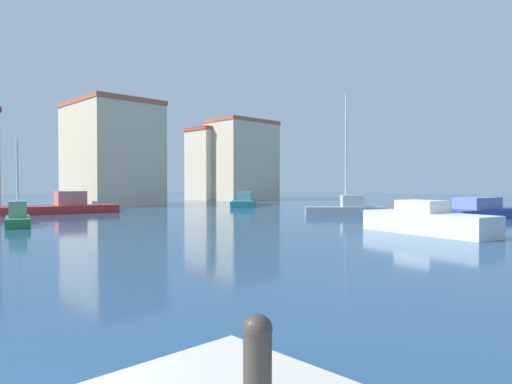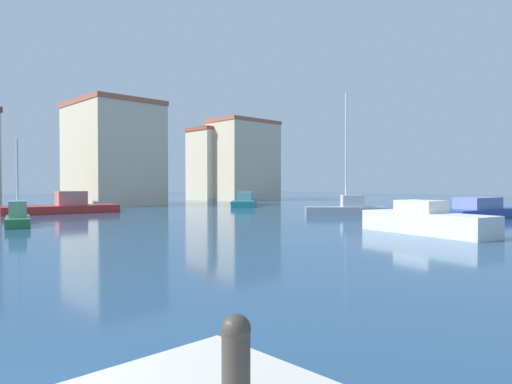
{
  "view_description": "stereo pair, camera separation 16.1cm",
  "coord_description": "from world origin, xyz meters",
  "px_view_note": "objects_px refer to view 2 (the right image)",
  "views": [
    {
      "loc": [
        -0.34,
        -4.47,
        2.41
      ],
      "look_at": [
        22.16,
        18.77,
        1.76
      ],
      "focal_mm": 31.57,
      "sensor_mm": 36.0,
      "label": 1
    },
    {
      "loc": [
        -0.23,
        -4.59,
        2.41
      ],
      "look_at": [
        22.16,
        18.77,
        1.76
      ],
      "focal_mm": 31.57,
      "sensor_mm": 36.0,
      "label": 2
    }
  ],
  "objects_px": {
    "mooring_bollard": "(236,355)",
    "motorboat_teal_mid_harbor": "(245,201)",
    "sailboat_green_inner_mooring": "(18,217)",
    "motorboat_red_center_channel": "(63,207)",
    "motorboat_blue_distant_north": "(480,211)",
    "sailboat_grey_near_pier": "(347,208)",
    "motorboat_white_outer_mooring": "(426,221)"
  },
  "relations": [
    {
      "from": "motorboat_blue_distant_north",
      "to": "motorboat_white_outer_mooring",
      "type": "relative_size",
      "value": 1.22
    },
    {
      "from": "sailboat_green_inner_mooring",
      "to": "motorboat_teal_mid_harbor",
      "type": "distance_m",
      "value": 24.95
    },
    {
      "from": "sailboat_grey_near_pier",
      "to": "motorboat_blue_distant_north",
      "type": "height_order",
      "value": "sailboat_grey_near_pier"
    },
    {
      "from": "sailboat_green_inner_mooring",
      "to": "motorboat_teal_mid_harbor",
      "type": "xyz_separation_m",
      "value": [
        23.87,
        7.23,
        -0.0
      ]
    },
    {
      "from": "sailboat_grey_near_pier",
      "to": "motorboat_teal_mid_harbor",
      "type": "bearing_deg",
      "value": 78.32
    },
    {
      "from": "mooring_bollard",
      "to": "sailboat_green_inner_mooring",
      "type": "height_order",
      "value": "sailboat_green_inner_mooring"
    },
    {
      "from": "motorboat_blue_distant_north",
      "to": "motorboat_teal_mid_harbor",
      "type": "distance_m",
      "value": 23.2
    },
    {
      "from": "mooring_bollard",
      "to": "motorboat_teal_mid_harbor",
      "type": "distance_m",
      "value": 43.97
    },
    {
      "from": "motorboat_blue_distant_north",
      "to": "motorboat_teal_mid_harbor",
      "type": "bearing_deg",
      "value": 91.33
    },
    {
      "from": "motorboat_red_center_channel",
      "to": "motorboat_teal_mid_harbor",
      "type": "bearing_deg",
      "value": -6.29
    },
    {
      "from": "mooring_bollard",
      "to": "sailboat_grey_near_pier",
      "type": "bearing_deg",
      "value": 33.4
    },
    {
      "from": "motorboat_teal_mid_harbor",
      "to": "motorboat_white_outer_mooring",
      "type": "xyz_separation_m",
      "value": [
        -11.06,
        -24.91,
        0.11
      ]
    },
    {
      "from": "motorboat_blue_distant_north",
      "to": "motorboat_white_outer_mooring",
      "type": "xyz_separation_m",
      "value": [
        -11.6,
        -1.72,
        0.08
      ]
    },
    {
      "from": "motorboat_red_center_channel",
      "to": "motorboat_blue_distant_north",
      "type": "relative_size",
      "value": 1.1
    },
    {
      "from": "sailboat_green_inner_mooring",
      "to": "motorboat_white_outer_mooring",
      "type": "bearing_deg",
      "value": -54.05
    },
    {
      "from": "mooring_bollard",
      "to": "sailboat_green_inner_mooring",
      "type": "distance_m",
      "value": 25.89
    },
    {
      "from": "motorboat_red_center_channel",
      "to": "sailboat_green_inner_mooring",
      "type": "relative_size",
      "value": 1.85
    },
    {
      "from": "motorboat_teal_mid_harbor",
      "to": "motorboat_blue_distant_north",
      "type": "bearing_deg",
      "value": -88.67
    },
    {
      "from": "motorboat_teal_mid_harbor",
      "to": "motorboat_red_center_channel",
      "type": "bearing_deg",
      "value": 173.71
    },
    {
      "from": "sailboat_grey_near_pier",
      "to": "motorboat_white_outer_mooring",
      "type": "bearing_deg",
      "value": -128.64
    },
    {
      "from": "mooring_bollard",
      "to": "sailboat_green_inner_mooring",
      "type": "bearing_deg",
      "value": 77.07
    },
    {
      "from": "motorboat_blue_distant_north",
      "to": "motorboat_white_outer_mooring",
      "type": "distance_m",
      "value": 11.72
    },
    {
      "from": "sailboat_grey_near_pier",
      "to": "motorboat_red_center_channel",
      "type": "relative_size",
      "value": 1.02
    },
    {
      "from": "sailboat_grey_near_pier",
      "to": "motorboat_red_center_channel",
      "type": "distance_m",
      "value": 22.5
    },
    {
      "from": "motorboat_blue_distant_north",
      "to": "sailboat_grey_near_pier",
      "type": "bearing_deg",
      "value": 113.68
    },
    {
      "from": "mooring_bollard",
      "to": "motorboat_blue_distant_north",
      "type": "height_order",
      "value": "mooring_bollard"
    },
    {
      "from": "motorboat_red_center_channel",
      "to": "motorboat_white_outer_mooring",
      "type": "height_order",
      "value": "motorboat_red_center_channel"
    },
    {
      "from": "mooring_bollard",
      "to": "motorboat_white_outer_mooring",
      "type": "height_order",
      "value": "motorboat_white_outer_mooring"
    },
    {
      "from": "mooring_bollard",
      "to": "motorboat_white_outer_mooring",
      "type": "relative_size",
      "value": 0.09
    },
    {
      "from": "mooring_bollard",
      "to": "motorboat_blue_distant_north",
      "type": "bearing_deg",
      "value": 17.06
    },
    {
      "from": "motorboat_white_outer_mooring",
      "to": "motorboat_teal_mid_harbor",
      "type": "bearing_deg",
      "value": 66.05
    },
    {
      "from": "motorboat_red_center_channel",
      "to": "sailboat_green_inner_mooring",
      "type": "height_order",
      "value": "sailboat_green_inner_mooring"
    }
  ]
}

